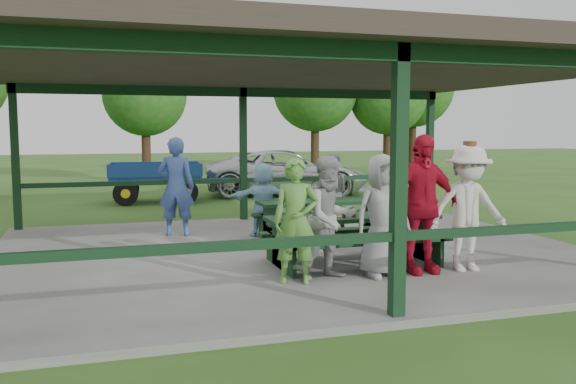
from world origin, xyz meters
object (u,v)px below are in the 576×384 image
object	(u,v)px
picnic_table_near	(353,233)
contestant_grey_mid	(383,216)
pickup_truck	(288,173)
contestant_white_fedora	(468,208)
spectator_lblue	(263,200)
spectator_blue	(176,187)
picnic_table_far	(324,215)
farm_trailer	(156,181)
contestant_green	(296,221)
spectator_grey	(330,193)
contestant_red	(421,204)
contestant_grey_left	(331,218)

from	to	relation	value
picnic_table_near	contestant_grey_mid	world-z (taller)	contestant_grey_mid
contestant_grey_mid	pickup_truck	distance (m)	11.54
contestant_white_fedora	pickup_truck	size ratio (longest dim) A/B	0.36
spectator_lblue	spectator_blue	distance (m)	1.70
picnic_table_near	picnic_table_far	distance (m)	2.02
contestant_white_fedora	spectator_blue	distance (m)	5.62
spectator_lblue	farm_trailer	xyz separation A→B (m)	(-1.45, 6.97, -0.19)
contestant_green	contestant_white_fedora	world-z (taller)	contestant_white_fedora
contestant_white_fedora	spectator_lblue	bearing A→B (deg)	128.18
farm_trailer	pickup_truck	bearing A→B (deg)	13.89
contestant_green	contestant_grey_mid	xyz separation A→B (m)	(1.29, -0.01, 0.02)
spectator_grey	contestant_red	bearing A→B (deg)	110.44
spectator_lblue	farm_trailer	bearing A→B (deg)	-63.82
contestant_red	farm_trailer	bearing A→B (deg)	105.42
picnic_table_near	spectator_grey	distance (m)	2.88
contestant_white_fedora	picnic_table_far	bearing A→B (deg)	119.58
picnic_table_near	spectator_blue	bearing A→B (deg)	125.46
pickup_truck	contestant_green	bearing A→B (deg)	177.04
contestant_grey_mid	pickup_truck	size ratio (longest dim) A/B	0.33
contestant_red	picnic_table_far	bearing A→B (deg)	98.82
spectator_blue	pickup_truck	size ratio (longest dim) A/B	0.36
contestant_green	contestant_red	bearing A→B (deg)	20.23
contestant_grey_mid	spectator_blue	xyz separation A→B (m)	(-2.39, 4.15, 0.10)
contestant_grey_mid	contestant_red	bearing A→B (deg)	2.06
contestant_white_fedora	pickup_truck	bearing A→B (deg)	94.54
contestant_grey_left	farm_trailer	xyz separation A→B (m)	(-1.47, 10.54, -0.33)
contestant_green	contestant_grey_left	xyz separation A→B (m)	(0.53, 0.07, 0.01)
picnic_table_far	spectator_blue	distance (m)	2.91
picnic_table_far	picnic_table_near	bearing A→B (deg)	-97.63
picnic_table_near	pickup_truck	size ratio (longest dim) A/B	0.51
contestant_green	contestant_red	distance (m)	1.91
picnic_table_near	contestant_grey_mid	size ratio (longest dim) A/B	1.55
contestant_green	pickup_truck	size ratio (longest dim) A/B	0.32
picnic_table_far	spectator_lblue	distance (m)	1.25
contestant_grey_left	contestant_red	xyz separation A→B (m)	(1.38, -0.03, 0.15)
spectator_blue	contestant_green	bearing A→B (deg)	123.02
contestant_grey_mid	spectator_blue	world-z (taller)	spectator_blue
spectator_lblue	pickup_truck	distance (m)	8.22
contestant_grey_mid	spectator_lblue	size ratio (longest dim) A/B	1.22
contestant_green	spectator_blue	distance (m)	4.29
picnic_table_near	contestant_grey_left	xyz separation A→B (m)	(-0.68, -0.82, 0.38)
contestant_grey_mid	spectator_lblue	bearing A→B (deg)	99.98
contestant_green	pickup_truck	distance (m)	11.83
contestant_white_fedora	spectator_blue	bearing A→B (deg)	139.94
picnic_table_near	contestant_green	bearing A→B (deg)	-143.74
contestant_red	spectator_grey	distance (m)	3.63
picnic_table_near	spectator_grey	size ratio (longest dim) A/B	1.71
picnic_table_far	spectator_grey	distance (m)	0.94
contestant_grey_mid	farm_trailer	distance (m)	10.85
farm_trailer	picnic_table_near	bearing A→B (deg)	-73.18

